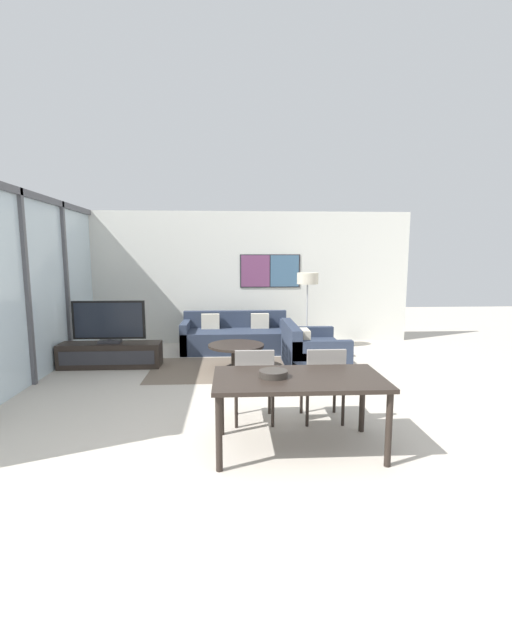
% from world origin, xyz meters
% --- Properties ---
extents(ground_plane, '(24.00, 24.00, 0.00)m').
position_xyz_m(ground_plane, '(0.00, 0.00, 0.00)').
color(ground_plane, beige).
extents(wall_back, '(7.29, 0.09, 2.80)m').
position_xyz_m(wall_back, '(0.02, 5.90, 1.40)').
color(wall_back, silver).
rests_on(wall_back, ground_plane).
extents(window_wall_left, '(0.07, 5.90, 2.80)m').
position_xyz_m(window_wall_left, '(-3.14, 2.95, 1.53)').
color(window_wall_left, silver).
rests_on(window_wall_left, ground_plane).
extents(area_rug, '(2.84, 1.65, 0.01)m').
position_xyz_m(area_rug, '(-0.13, 3.62, 0.00)').
color(area_rug, '#706051').
rests_on(area_rug, ground_plane).
extents(tv_console, '(1.68, 0.46, 0.41)m').
position_xyz_m(tv_console, '(-2.26, 3.89, 0.21)').
color(tv_console, black).
rests_on(tv_console, ground_plane).
extents(television, '(1.20, 0.20, 0.72)m').
position_xyz_m(television, '(-2.26, 3.89, 0.77)').
color(television, '#2D2D33').
rests_on(television, tv_console).
extents(sofa_main, '(2.09, 0.94, 0.76)m').
position_xyz_m(sofa_main, '(-0.13, 5.07, 0.26)').
color(sofa_main, '#2D384C').
rests_on(sofa_main, ground_plane).
extents(sofa_side, '(0.94, 1.43, 0.76)m').
position_xyz_m(sofa_side, '(1.09, 3.60, 0.26)').
color(sofa_side, '#2D384C').
rests_on(sofa_side, ground_plane).
extents(coffee_table, '(0.93, 0.93, 0.42)m').
position_xyz_m(coffee_table, '(-0.13, 3.62, 0.32)').
color(coffee_table, black).
rests_on(coffee_table, ground_plane).
extents(dining_table, '(1.62, 0.90, 0.73)m').
position_xyz_m(dining_table, '(0.43, 0.60, 0.66)').
color(dining_table, black).
rests_on(dining_table, ground_plane).
extents(dining_chair_left, '(0.46, 0.46, 0.87)m').
position_xyz_m(dining_chair_left, '(0.04, 1.29, 0.50)').
color(dining_chair_left, gray).
rests_on(dining_chair_left, ground_plane).
extents(dining_chair_centre, '(0.46, 0.46, 0.87)m').
position_xyz_m(dining_chair_centre, '(0.82, 1.28, 0.50)').
color(dining_chair_centre, gray).
rests_on(dining_chair_centre, ground_plane).
extents(fruit_bowl, '(0.28, 0.28, 0.06)m').
position_xyz_m(fruit_bowl, '(0.19, 0.61, 0.77)').
color(fruit_bowl, '#332D28').
rests_on(fruit_bowl, dining_table).
extents(floor_lamp, '(0.42, 0.42, 1.54)m').
position_xyz_m(floor_lamp, '(1.29, 5.02, 1.35)').
color(floor_lamp, '#2D2D33').
rests_on(floor_lamp, ground_plane).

